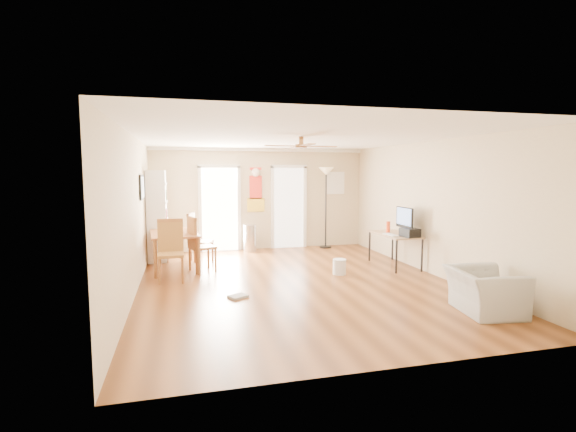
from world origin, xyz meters
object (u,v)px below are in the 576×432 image
object	(u,v)px
dining_chair_right_a	(201,239)
armchair	(485,291)
dining_chair_far	(174,241)
torchiere_lamp	(326,208)
printer	(410,233)
wastebasket_a	(339,267)
bookshelf	(157,215)
trash_can	(250,238)
dining_chair_right_b	(202,244)
dining_table	(175,250)
dining_chair_near	(171,251)
computer_desk	(394,250)

from	to	relation	value
dining_chair_right_a	armchair	size ratio (longest dim) A/B	1.17
dining_chair_right_a	armchair	distance (m)	5.61
dining_chair_far	torchiere_lamp	world-z (taller)	torchiere_lamp
printer	wastebasket_a	bearing A→B (deg)	169.64
bookshelf	trash_can	xyz separation A→B (m)	(2.18, 0.50, -0.68)
dining_chair_far	trash_can	xyz separation A→B (m)	(1.83, 0.69, -0.12)
bookshelf	wastebasket_a	xyz separation A→B (m)	(3.51, -2.32, -0.87)
dining_chair_right_a	printer	size ratio (longest dim) A/B	3.26
dining_chair_far	trash_can	bearing A→B (deg)	-164.54
dining_chair_right_b	wastebasket_a	bearing A→B (deg)	-127.22
wastebasket_a	dining_chair_right_a	bearing A→B (deg)	149.38
dining_table	dining_chair_far	xyz separation A→B (m)	(-0.02, 0.83, 0.07)
trash_can	torchiere_lamp	world-z (taller)	torchiere_lamp
dining_chair_far	wastebasket_a	distance (m)	3.81
dining_chair_right_a	bookshelf	bearing A→B (deg)	66.96
dining_chair_near	trash_can	size ratio (longest dim) A/B	1.67
dining_table	wastebasket_a	bearing A→B (deg)	-22.41
dining_chair_far	armchair	size ratio (longest dim) A/B	0.95
printer	bookshelf	bearing A→B (deg)	146.98
dining_table	dining_chair_right_b	size ratio (longest dim) A/B	1.39
dining_table	computer_desk	distance (m)	4.61
trash_can	printer	size ratio (longest dim) A/B	1.97
dining_chair_near	dining_chair_far	bearing A→B (deg)	88.51
dining_chair_right_b	dining_chair_near	world-z (taller)	dining_chair_near
bookshelf	trash_can	world-z (taller)	bookshelf
dining_chair_right_b	trash_can	world-z (taller)	dining_chair_right_b
trash_can	bookshelf	bearing A→B (deg)	-167.20
dining_table	dining_chair_right_b	world-z (taller)	dining_chair_right_b
computer_desk	printer	world-z (taller)	printer
bookshelf	dining_table	distance (m)	1.26
printer	dining_chair_far	bearing A→B (deg)	147.22
dining_chair_right_a	dining_chair_right_b	world-z (taller)	dining_chair_right_a
computer_desk	armchair	bearing A→B (deg)	-94.27
dining_chair_right_b	dining_chair_near	distance (m)	0.91
torchiere_lamp	dining_chair_right_b	bearing A→B (deg)	-149.98
dining_chair_right_b	armchair	world-z (taller)	dining_chair_right_b
dining_chair_right_b	armchair	bearing A→B (deg)	-150.93
trash_can	dining_chair_right_b	bearing A→B (deg)	-123.78
bookshelf	printer	size ratio (longest dim) A/B	5.95
armchair	bookshelf	bearing A→B (deg)	52.16
dining_chair_far	computer_desk	distance (m)	4.86
armchair	printer	bearing A→B (deg)	2.08
dining_chair_near	dining_chair_right_a	bearing A→B (deg)	64.40
dining_table	trash_can	world-z (taller)	dining_table
dining_chair_near	torchiere_lamp	bearing A→B (deg)	33.07
computer_desk	trash_can	bearing A→B (deg)	138.41
bookshelf	dining_chair_near	bearing A→B (deg)	-68.09
dining_chair_right_a	computer_desk	xyz separation A→B (m)	(3.98, -1.13, -0.21)
trash_can	dining_chair_near	bearing A→B (deg)	-125.91
dining_chair_right_b	dining_chair_near	bearing A→B (deg)	121.39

